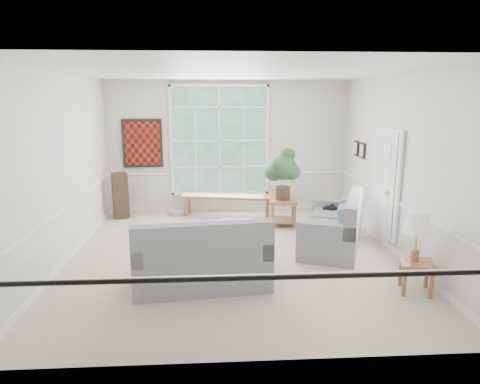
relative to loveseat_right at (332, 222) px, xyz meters
name	(u,v)px	position (x,y,z in m)	size (l,w,h in m)	color
floor	(235,255)	(-1.72, -0.25, -0.49)	(5.50, 6.00, 0.01)	#B6A995
ceiling	(234,72)	(-1.72, -0.25, 2.52)	(5.50, 6.00, 0.02)	white
wall_back	(228,147)	(-1.72, 2.75, 1.02)	(5.50, 0.02, 3.00)	silver
wall_front	(250,219)	(-1.72, -3.25, 1.02)	(5.50, 0.02, 3.00)	silver
wall_left	(61,169)	(-4.47, -0.25, 1.02)	(0.02, 6.00, 3.00)	silver
wall_right	(400,166)	(1.03, -0.25, 1.02)	(0.02, 6.00, 3.00)	silver
window_back	(220,141)	(-1.92, 2.71, 1.17)	(2.30, 0.08, 2.40)	white
entry_door	(382,185)	(0.99, 0.35, 0.57)	(0.08, 0.90, 2.10)	white
door_sidelight	(397,187)	(0.99, -0.28, 0.67)	(0.08, 0.26, 1.90)	white
wall_art	(142,143)	(-3.67, 2.70, 1.12)	(0.90, 0.06, 1.10)	maroon
wall_frame_near	(362,150)	(0.99, 1.50, 1.07)	(0.04, 0.26, 0.32)	black
wall_frame_far	(356,148)	(0.99, 1.90, 1.07)	(0.04, 0.26, 0.32)	black
loveseat_right	(332,222)	(0.00, 0.00, 0.00)	(0.92, 1.78, 0.97)	gray
loveseat_front	(201,250)	(-2.24, -1.37, 0.02)	(1.87, 0.97, 1.01)	gray
coffee_table	(231,234)	(-1.75, 0.32, -0.30)	(1.00, 0.54, 0.37)	brown
pewter_bowl	(229,222)	(-1.80, 0.31, -0.07)	(0.35, 0.35, 0.09)	#A1A1A6
window_bench	(227,206)	(-1.77, 2.21, -0.25)	(2.03, 0.39, 0.47)	brown
end_table	(283,212)	(-0.63, 1.42, -0.20)	(0.56, 0.56, 0.56)	brown
houseplant	(283,174)	(-0.65, 1.44, 0.61)	(0.63, 0.63, 1.07)	#254829
side_table	(416,277)	(0.68, -1.80, -0.26)	(0.43, 0.43, 0.44)	brown
table_lamp	(417,236)	(0.66, -1.76, 0.30)	(0.40, 0.40, 0.69)	silver
pet_bed	(178,212)	(-2.90, 2.40, -0.42)	(0.41, 0.41, 0.12)	gray
floor_speaker	(120,196)	(-4.12, 2.20, 0.03)	(0.32, 0.25, 1.02)	#372519
cat	(330,208)	(0.14, 0.62, 0.08)	(0.30, 0.21, 0.14)	black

